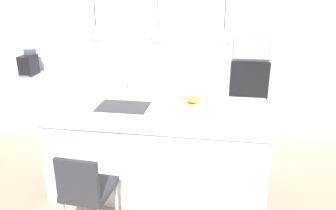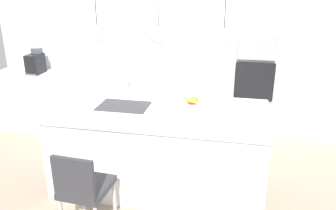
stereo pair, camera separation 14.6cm
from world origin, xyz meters
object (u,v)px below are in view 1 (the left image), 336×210
at_px(microwave, 252,47).
at_px(chair_near, 86,189).
at_px(oven, 249,81).
at_px(coffee_machine, 29,64).
at_px(chair_middle, 192,198).
at_px(fruit_bowl, 193,104).

distance_m(microwave, chair_near, 3.08).
height_order(microwave, chair_near, microwave).
relative_size(microwave, oven, 0.96).
bearing_deg(chair_near, coffee_machine, 128.58).
relative_size(chair_near, chair_middle, 1.00).
bearing_deg(chair_middle, microwave, 76.29).
bearing_deg(coffee_machine, chair_middle, -39.02).
xyz_separation_m(microwave, chair_near, (-1.57, -2.50, -0.87)).
bearing_deg(oven, chair_middle, -103.71).
relative_size(oven, chair_middle, 0.64).
xyz_separation_m(oven, chair_middle, (-0.61, -2.50, -0.36)).
distance_m(microwave, chair_middle, 2.71).
height_order(chair_near, chair_middle, chair_middle).
bearing_deg(coffee_machine, chair_near, -51.42).
bearing_deg(chair_middle, coffee_machine, 140.98).
relative_size(fruit_bowl, oven, 0.53).
bearing_deg(microwave, oven, 0.00).
xyz_separation_m(fruit_bowl, chair_middle, (0.09, -0.99, -0.49)).
height_order(oven, chair_middle, oven).
bearing_deg(oven, chair_near, -122.06).
distance_m(coffee_machine, chair_middle, 3.54).
bearing_deg(fruit_bowl, oven, 65.12).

